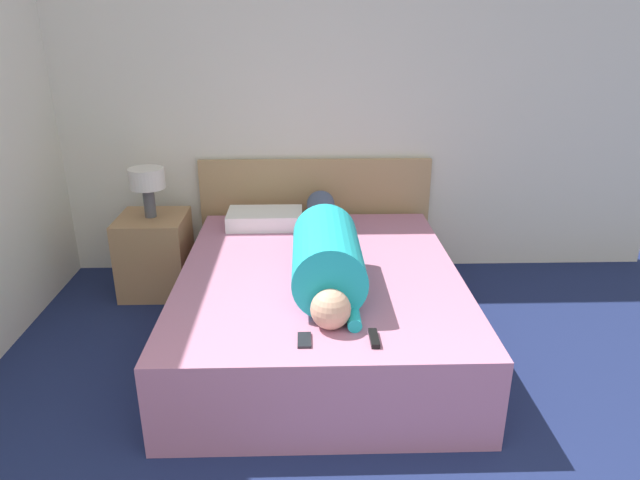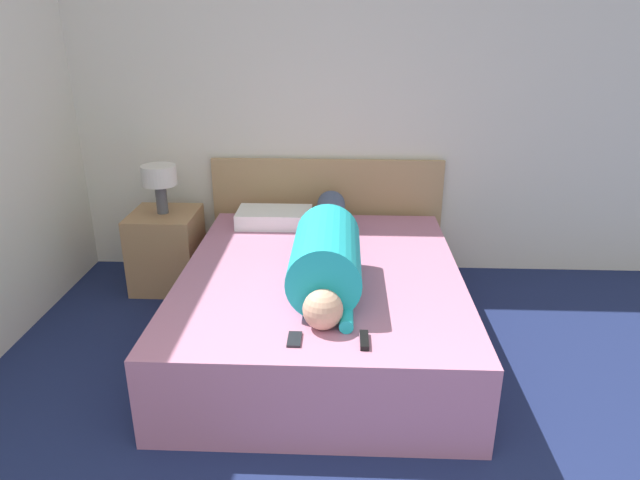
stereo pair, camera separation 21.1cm
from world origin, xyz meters
The scene contains 9 objects.
wall_back centered at (0.00, 3.94, 1.30)m, with size 5.19×0.06×2.60m.
bed centered at (-0.09, 2.75, 0.24)m, with size 1.65×2.04×0.49m.
headboard centered at (-0.09, 3.87, 0.45)m, with size 1.77×0.04×0.89m.
nightstand centered at (-1.26, 3.50, 0.29)m, with size 0.47×0.49×0.58m.
table_lamp centered at (-1.26, 3.50, 0.83)m, with size 0.24×0.24×0.35m.
person_lying centered at (-0.05, 2.66, 0.65)m, with size 0.38×1.75×0.38m.
pillow_near_headboard centered at (-0.46, 3.53, 0.54)m, with size 0.53×0.32×0.11m.
tv_remote centered at (0.15, 1.94, 0.50)m, with size 0.04×0.15×0.02m.
cell_phone centered at (-0.18, 1.94, 0.49)m, with size 0.06×0.13×0.01m.
Camera 1 is at (-0.17, -0.36, 1.90)m, focal length 32.00 mm.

